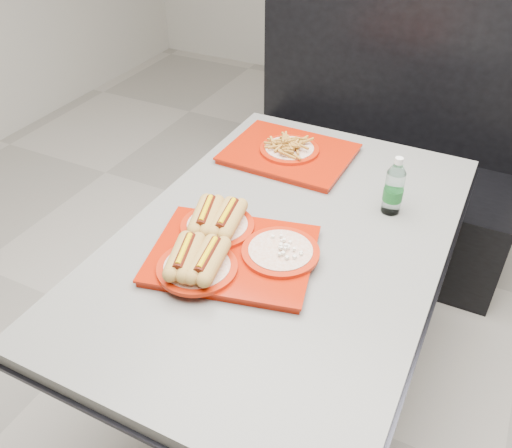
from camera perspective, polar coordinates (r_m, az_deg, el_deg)
The scene contains 6 objects.
ground at distance 2.15m, azimuth 2.32°, elevation -17.10°, with size 6.00×6.00×0.00m, color #A09A90.
diner_table at distance 1.71m, azimuth 2.79°, elevation -5.50°, with size 0.92×1.42×0.75m.
booth_bench at distance 2.67m, azimuth 12.44°, elevation 6.00°, with size 1.30×0.57×1.35m.
tray_near at distance 1.50m, azimuth -3.13°, elevation -2.44°, with size 0.51×0.44×0.10m.
tray_far at distance 1.97m, azimuth 3.53°, elevation 7.70°, with size 0.44×0.35×0.09m.
water_bottle at distance 1.70m, azimuth 14.31°, elevation 3.60°, with size 0.06×0.06×0.19m.
Camera 1 is at (0.49, -1.16, 1.74)m, focal length 38.00 mm.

